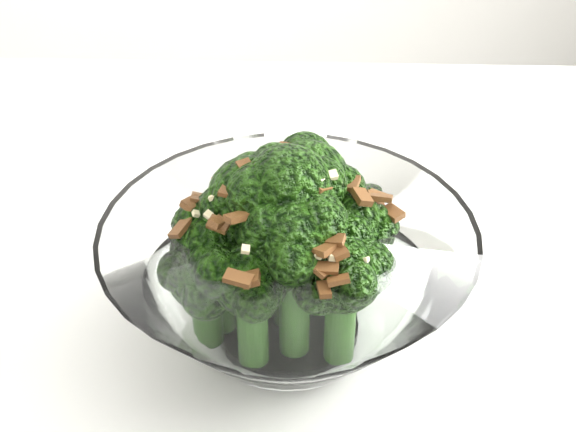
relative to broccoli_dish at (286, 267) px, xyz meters
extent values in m
cylinder|color=white|center=(0.37, 0.31, -0.45)|extent=(0.04, 0.04, 0.71)
cylinder|color=white|center=(0.00, 0.00, -0.05)|extent=(0.10, 0.10, 0.01)
cylinder|color=#275416|center=(0.00, 0.00, 0.00)|extent=(0.02, 0.02, 0.09)
sphere|color=#214C0E|center=(0.00, 0.00, 0.06)|extent=(0.06, 0.06, 0.06)
cylinder|color=#275416|center=(0.02, 0.02, 0.00)|extent=(0.02, 0.02, 0.09)
sphere|color=#214C0E|center=(0.02, 0.02, 0.05)|extent=(0.05, 0.05, 0.05)
cylinder|color=#275416|center=(-0.02, 0.01, -0.01)|extent=(0.02, 0.02, 0.08)
sphere|color=#214C0E|center=(-0.02, 0.01, 0.05)|extent=(0.05, 0.05, 0.05)
cylinder|color=#275416|center=(0.00, -0.03, -0.01)|extent=(0.02, 0.02, 0.08)
sphere|color=#214C0E|center=(0.00, -0.03, 0.05)|extent=(0.05, 0.05, 0.05)
cylinder|color=#275416|center=(0.04, 0.00, -0.01)|extent=(0.02, 0.02, 0.06)
sphere|color=#214C0E|center=(0.04, 0.00, 0.03)|extent=(0.05, 0.05, 0.05)
cylinder|color=#275416|center=(-0.04, 0.02, -0.02)|extent=(0.02, 0.02, 0.06)
sphere|color=#214C0E|center=(-0.04, 0.02, 0.03)|extent=(0.05, 0.05, 0.05)
cylinder|color=#275416|center=(0.03, -0.04, -0.02)|extent=(0.02, 0.02, 0.06)
sphere|color=#214C0E|center=(0.03, -0.04, 0.02)|extent=(0.05, 0.05, 0.05)
cylinder|color=#275416|center=(-0.03, -0.03, -0.02)|extent=(0.02, 0.02, 0.05)
sphere|color=#214C0E|center=(-0.03, -0.03, 0.02)|extent=(0.05, 0.05, 0.05)
cylinder|color=#275416|center=(0.05, 0.03, -0.02)|extent=(0.02, 0.02, 0.05)
sphere|color=#214C0E|center=(0.05, 0.03, 0.01)|extent=(0.04, 0.04, 0.04)
cylinder|color=#275416|center=(-0.05, -0.01, -0.02)|extent=(0.02, 0.02, 0.04)
sphere|color=#214C0E|center=(-0.05, -0.01, 0.01)|extent=(0.05, 0.05, 0.05)
cylinder|color=#275416|center=(0.01, 0.05, -0.02)|extent=(0.02, 0.02, 0.05)
sphere|color=#214C0E|center=(0.01, 0.05, 0.01)|extent=(0.04, 0.04, 0.04)
cylinder|color=#275416|center=(-0.01, 0.03, -0.02)|extent=(0.02, 0.02, 0.06)
sphere|color=#214C0E|center=(-0.01, 0.03, 0.03)|extent=(0.05, 0.05, 0.05)
cylinder|color=#275416|center=(-0.04, 0.00, -0.02)|extent=(0.02, 0.02, 0.05)
sphere|color=#214C0E|center=(-0.04, 0.00, 0.02)|extent=(0.05, 0.05, 0.05)
cube|color=brown|center=(0.05, -0.01, 0.06)|extent=(0.01, 0.02, 0.01)
cube|color=brown|center=(-0.05, 0.03, 0.04)|extent=(0.01, 0.02, 0.01)
cube|color=brown|center=(-0.03, -0.01, 0.07)|extent=(0.02, 0.02, 0.01)
cube|color=brown|center=(0.01, -0.03, 0.07)|extent=(0.01, 0.01, 0.01)
cube|color=brown|center=(0.01, 0.06, 0.04)|extent=(0.01, 0.02, 0.01)
cube|color=brown|center=(-0.02, 0.02, 0.06)|extent=(0.02, 0.02, 0.01)
cube|color=brown|center=(-0.03, -0.05, 0.04)|extent=(0.01, 0.01, 0.01)
cube|color=brown|center=(-0.02, 0.02, 0.06)|extent=(0.02, 0.01, 0.01)
cube|color=brown|center=(0.01, -0.06, 0.04)|extent=(0.01, 0.01, 0.01)
cube|color=brown|center=(-0.04, 0.02, 0.06)|extent=(0.01, 0.01, 0.01)
cube|color=brown|center=(0.02, -0.04, 0.05)|extent=(0.01, 0.01, 0.01)
cube|color=brown|center=(-0.03, -0.02, 0.06)|extent=(0.02, 0.02, 0.01)
cube|color=brown|center=(0.01, -0.05, 0.05)|extent=(0.02, 0.01, 0.01)
cube|color=brown|center=(0.02, -0.05, 0.05)|extent=(0.01, 0.01, 0.01)
cube|color=brown|center=(0.00, 0.05, 0.05)|extent=(0.01, 0.01, 0.01)
cube|color=brown|center=(0.00, -0.05, 0.05)|extent=(0.01, 0.01, 0.00)
cube|color=brown|center=(0.02, 0.04, 0.05)|extent=(0.01, 0.02, 0.00)
cube|color=brown|center=(-0.02, 0.01, 0.07)|extent=(0.01, 0.02, 0.01)
cube|color=brown|center=(0.02, -0.02, 0.07)|extent=(0.01, 0.01, 0.01)
cube|color=brown|center=(0.00, 0.03, 0.07)|extent=(0.02, 0.02, 0.01)
cube|color=brown|center=(0.06, 0.00, 0.05)|extent=(0.02, 0.01, 0.01)
cube|color=brown|center=(-0.03, -0.01, 0.07)|extent=(0.02, 0.01, 0.00)
cube|color=brown|center=(0.06, 0.02, 0.04)|extent=(0.02, 0.01, 0.01)
cube|color=brown|center=(-0.02, 0.00, 0.07)|extent=(0.02, 0.02, 0.01)
cube|color=brown|center=(-0.06, 0.00, 0.04)|extent=(0.02, 0.02, 0.01)
cube|color=brown|center=(-0.06, 0.02, 0.04)|extent=(0.02, 0.02, 0.01)
cube|color=brown|center=(0.03, 0.00, 0.07)|extent=(0.02, 0.02, 0.00)
cube|color=brown|center=(0.04, 0.05, 0.04)|extent=(0.01, 0.02, 0.01)
cube|color=brown|center=(0.01, -0.07, 0.04)|extent=(0.01, 0.01, 0.00)
cube|color=brown|center=(0.02, -0.07, 0.04)|extent=(0.01, 0.01, 0.01)
cube|color=brown|center=(0.02, -0.05, 0.05)|extent=(0.02, 0.02, 0.01)
cube|color=brown|center=(-0.04, -0.02, 0.05)|extent=(0.02, 0.01, 0.01)
cube|color=brown|center=(0.07, -0.01, 0.04)|extent=(0.01, 0.02, 0.01)
cube|color=brown|center=(-0.03, -0.06, 0.04)|extent=(0.02, 0.02, 0.01)
cube|color=brown|center=(0.02, 0.06, 0.04)|extent=(0.01, 0.01, 0.01)
cube|color=brown|center=(-0.04, -0.02, 0.05)|extent=(0.01, 0.02, 0.01)
cube|color=brown|center=(0.04, 0.01, 0.06)|extent=(0.01, 0.02, 0.01)
cube|color=brown|center=(0.01, -0.06, 0.04)|extent=(0.02, 0.01, 0.00)
cube|color=brown|center=(0.06, 0.01, 0.04)|extent=(0.01, 0.01, 0.01)
cube|color=beige|center=(0.03, 0.02, 0.06)|extent=(0.01, 0.01, 0.01)
cube|color=beige|center=(0.04, -0.05, 0.04)|extent=(0.01, 0.01, 0.01)
cube|color=beige|center=(0.02, -0.05, 0.05)|extent=(0.01, 0.01, 0.01)
cube|color=beige|center=(-0.04, 0.02, 0.05)|extent=(0.01, 0.01, 0.01)
cube|color=beige|center=(0.03, -0.01, 0.07)|extent=(0.01, 0.01, 0.01)
cube|color=beige|center=(0.01, -0.05, 0.05)|extent=(0.01, 0.01, 0.01)
cube|color=beige|center=(0.02, -0.01, 0.08)|extent=(0.01, 0.01, 0.01)
cube|color=beige|center=(-0.05, 0.00, 0.05)|extent=(0.01, 0.01, 0.01)
cube|color=beige|center=(0.02, -0.05, 0.05)|extent=(0.01, 0.01, 0.01)
cube|color=beige|center=(-0.04, 0.00, 0.06)|extent=(0.01, 0.01, 0.01)
cube|color=beige|center=(-0.04, 0.00, 0.05)|extent=(0.00, 0.00, 0.00)
cube|color=beige|center=(0.01, 0.00, 0.08)|extent=(0.01, 0.01, 0.00)
cube|color=beige|center=(-0.03, -0.04, 0.05)|extent=(0.01, 0.01, 0.01)
cube|color=beige|center=(0.02, -0.02, 0.07)|extent=(0.01, 0.01, 0.01)
cube|color=beige|center=(-0.05, -0.01, 0.05)|extent=(0.01, 0.01, 0.01)
camera|label=1|loc=(-0.06, -0.40, 0.33)|focal=50.00mm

